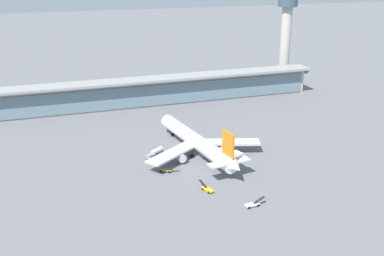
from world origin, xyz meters
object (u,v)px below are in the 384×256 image
airliner_on_stand (197,142)px  service_truck_near_nose_yellow (207,189)px  service_truck_by_tail_olive (166,170)px  service_truck_mid_apron_grey (155,152)px  service_truck_on_taxiway_white (253,204)px  control_tower (286,31)px  service_truck_under_wing_olive (236,155)px

airliner_on_stand → service_truck_near_nose_yellow: 31.65m
airliner_on_stand → service_truck_by_tail_olive: airliner_on_stand is taller
service_truck_mid_apron_grey → service_truck_on_taxiway_white: 52.71m
airliner_on_stand → control_tower: size_ratio=1.09×
service_truck_under_wing_olive → service_truck_on_taxiway_white: service_truck_under_wing_olive is taller
airliner_on_stand → service_truck_mid_apron_grey: (-16.40, 4.01, -3.79)m
service_truck_mid_apron_grey → control_tower: 141.34m
airliner_on_stand → service_truck_under_wing_olive: (13.32, -8.84, -3.80)m
airliner_on_stand → service_truck_near_nose_yellow: airliner_on_stand is taller
airliner_on_stand → service_truck_mid_apron_grey: size_ratio=7.92×
service_truck_near_nose_yellow → airliner_on_stand: bearing=77.0°
control_tower → service_truck_by_tail_olive: bearing=-135.9°
service_truck_near_nose_yellow → service_truck_mid_apron_grey: service_truck_mid_apron_grey is taller
service_truck_near_nose_yellow → service_truck_under_wing_olive: bearing=46.8°
airliner_on_stand → service_truck_on_taxiway_white: airliner_on_stand is taller
control_tower → airliner_on_stand: bearing=-134.5°
airliner_on_stand → service_truck_mid_apron_grey: 17.31m
service_truck_mid_apron_grey → airliner_on_stand: bearing=-13.7°
service_truck_on_taxiway_white → control_tower: control_tower is taller
service_truck_near_nose_yellow → service_truck_by_tail_olive: 21.02m
airliner_on_stand → service_truck_on_taxiway_white: size_ratio=9.47×
service_truck_mid_apron_grey → service_truck_by_tail_olive: (0.15, -15.61, -0.90)m
airliner_on_stand → service_truck_by_tail_olive: 20.51m
service_truck_by_tail_olive → service_truck_near_nose_yellow: bearing=-64.0°
service_truck_on_taxiway_white → control_tower: size_ratio=0.11×
service_truck_on_taxiway_white → service_truck_near_nose_yellow: bearing=125.0°
control_tower → service_truck_under_wing_olive: bearing=-127.4°
service_truck_under_wing_olive → control_tower: control_tower is taller
service_truck_mid_apron_grey → control_tower: (106.50, 87.51, 31.29)m
service_truck_mid_apron_grey → service_truck_on_taxiway_white: service_truck_mid_apron_grey is taller
service_truck_mid_apron_grey → control_tower: control_tower is taller
service_truck_under_wing_olive → service_truck_by_tail_olive: bearing=-174.7°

